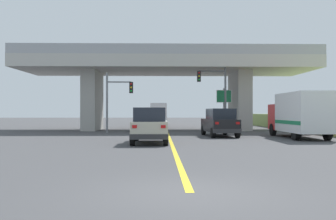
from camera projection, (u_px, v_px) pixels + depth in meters
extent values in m
plane|color=#424244|center=(166.00, 130.00, 37.86)|extent=(160.00, 160.00, 0.00)
cube|color=#B7B5AD|center=(166.00, 66.00, 37.89)|extent=(28.10, 9.00, 1.12)
cube|color=#A8A69F|center=(93.00, 101.00, 37.72)|extent=(1.34, 5.40, 5.76)
cube|color=#A8A69F|center=(239.00, 101.00, 38.04)|extent=(1.34, 5.40, 5.76)
cube|color=#9EA0A5|center=(167.00, 49.00, 33.55)|extent=(28.10, 0.20, 0.90)
cube|color=#9EA0A5|center=(166.00, 62.00, 42.25)|extent=(28.10, 0.20, 0.90)
cube|color=yellow|center=(171.00, 143.00, 21.67)|extent=(0.20, 26.50, 0.01)
cube|color=#B7B29E|center=(150.00, 129.00, 21.88)|extent=(1.96, 4.53, 0.90)
cube|color=#1E232D|center=(150.00, 114.00, 21.54)|extent=(1.72, 2.49, 0.76)
cube|color=#2D2D30|center=(149.00, 137.00, 19.66)|extent=(2.00, 0.20, 0.28)
cube|color=red|center=(135.00, 127.00, 19.58)|extent=(0.24, 0.06, 0.16)
cube|color=red|center=(163.00, 127.00, 19.61)|extent=(0.24, 0.06, 0.16)
cylinder|color=black|center=(136.00, 135.00, 23.57)|extent=(0.26, 0.72, 0.72)
cylinder|color=black|center=(165.00, 135.00, 23.61)|extent=(0.26, 0.72, 0.72)
cylinder|color=black|center=(132.00, 139.00, 20.14)|extent=(0.26, 0.72, 0.72)
cylinder|color=black|center=(166.00, 139.00, 20.18)|extent=(0.26, 0.72, 0.72)
cube|color=black|center=(219.00, 125.00, 27.98)|extent=(2.23, 4.79, 0.90)
cube|color=#1E232D|center=(221.00, 114.00, 27.63)|extent=(1.85, 2.68, 0.76)
cube|color=#2D2D30|center=(227.00, 131.00, 25.70)|extent=(1.95, 0.34, 0.28)
cube|color=red|center=(217.00, 123.00, 25.57)|extent=(0.24, 0.08, 0.16)
cube|color=red|center=(238.00, 123.00, 25.70)|extent=(0.24, 0.08, 0.16)
cylinder|color=black|center=(203.00, 130.00, 29.67)|extent=(0.31, 0.74, 0.72)
cylinder|color=black|center=(225.00, 130.00, 29.83)|extent=(0.31, 0.74, 0.72)
cylinder|color=black|center=(213.00, 133.00, 26.12)|extent=(0.31, 0.74, 0.72)
cylinder|color=black|center=(238.00, 133.00, 26.28)|extent=(0.31, 0.74, 0.72)
cube|color=red|center=(286.00, 117.00, 28.81)|extent=(2.20, 2.00, 1.90)
cube|color=white|center=(304.00, 112.00, 25.25)|extent=(2.31, 5.13, 2.61)
cube|color=#197F4C|center=(304.00, 122.00, 25.25)|extent=(2.33, 5.02, 0.24)
cylinder|color=black|center=(273.00, 130.00, 28.79)|extent=(0.30, 0.90, 0.90)
cylinder|color=black|center=(299.00, 130.00, 28.83)|extent=(0.30, 0.90, 0.90)
cylinder|color=black|center=(296.00, 133.00, 23.94)|extent=(0.30, 0.90, 0.90)
cylinder|color=black|center=(327.00, 133.00, 23.99)|extent=(0.30, 0.90, 0.90)
cube|color=maroon|center=(155.00, 120.00, 47.51)|extent=(1.97, 4.68, 0.90)
cube|color=#1E232D|center=(155.00, 113.00, 47.16)|extent=(1.73, 2.58, 0.76)
cube|color=#2D2D30|center=(154.00, 123.00, 45.21)|extent=(2.00, 0.20, 0.28)
cube|color=red|center=(148.00, 118.00, 45.13)|extent=(0.24, 0.06, 0.16)
cube|color=red|center=(161.00, 118.00, 45.16)|extent=(0.24, 0.06, 0.16)
cylinder|color=black|center=(148.00, 123.00, 49.28)|extent=(0.26, 0.72, 0.72)
cylinder|color=black|center=(162.00, 123.00, 49.31)|extent=(0.26, 0.72, 0.72)
cylinder|color=black|center=(147.00, 124.00, 45.69)|extent=(0.26, 0.72, 0.72)
cylinder|color=black|center=(162.00, 124.00, 45.73)|extent=(0.26, 0.72, 0.72)
cylinder|color=#56595E|center=(225.00, 98.00, 33.96)|extent=(0.18, 0.18, 6.05)
cylinder|color=#56595E|center=(212.00, 71.00, 33.95)|extent=(2.36, 0.12, 0.12)
cube|color=black|center=(199.00, 76.00, 33.92)|extent=(0.32, 0.26, 0.96)
sphere|color=red|center=(199.00, 73.00, 33.77)|extent=(0.16, 0.16, 0.16)
sphere|color=gold|center=(199.00, 76.00, 33.77)|extent=(0.16, 0.16, 0.16)
sphere|color=green|center=(199.00, 80.00, 33.77)|extent=(0.16, 0.16, 0.16)
cylinder|color=slate|center=(107.00, 103.00, 32.75)|extent=(0.18, 0.18, 5.12)
cylinder|color=slate|center=(119.00, 82.00, 32.78)|extent=(2.07, 0.12, 0.12)
cube|color=black|center=(131.00, 88.00, 32.81)|extent=(0.32, 0.26, 0.96)
sphere|color=red|center=(131.00, 84.00, 32.66)|extent=(0.16, 0.16, 0.16)
sphere|color=gold|center=(131.00, 87.00, 32.66)|extent=(0.16, 0.16, 0.16)
sphere|color=green|center=(131.00, 91.00, 32.65)|extent=(0.16, 0.16, 0.16)
cylinder|color=slate|center=(224.00, 110.00, 36.25)|extent=(0.14, 0.14, 4.02)
cube|color=#197242|center=(224.00, 96.00, 36.19)|extent=(1.34, 0.08, 1.11)
cube|color=white|center=(224.00, 96.00, 36.19)|extent=(1.42, 0.04, 1.19)
cube|color=silver|center=(159.00, 114.00, 59.45)|extent=(2.20, 2.00, 1.90)
cube|color=silver|center=(159.00, 112.00, 56.06)|extent=(2.31, 4.79, 2.59)
cube|color=#B26619|center=(159.00, 117.00, 56.06)|extent=(2.33, 4.69, 0.24)
cylinder|color=black|center=(152.00, 120.00, 59.43)|extent=(0.30, 0.90, 0.90)
cylinder|color=black|center=(165.00, 120.00, 59.47)|extent=(0.30, 0.90, 0.90)
cylinder|color=black|center=(152.00, 121.00, 54.84)|extent=(0.30, 0.90, 0.90)
cylinder|color=black|center=(166.00, 121.00, 54.88)|extent=(0.30, 0.90, 0.90)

